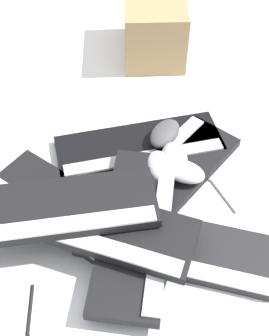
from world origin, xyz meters
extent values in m
plane|color=white|center=(0.00, 0.00, 0.00)|extent=(3.20, 3.20, 0.00)
cube|color=black|center=(0.08, -0.01, 0.01)|extent=(0.43, 0.40, 0.02)
cube|color=silver|center=(0.04, 0.04, 0.03)|extent=(0.34, 0.30, 0.01)
cube|color=black|center=(0.02, 0.12, 0.01)|extent=(0.45, 0.17, 0.02)
cube|color=#B2B5BA|center=(0.02, 0.06, 0.03)|extent=(0.42, 0.06, 0.01)
cube|color=black|center=(-0.18, -0.07, 0.01)|extent=(0.41, 0.42, 0.02)
cube|color=silver|center=(-0.22, -0.10, 0.03)|extent=(0.31, 0.33, 0.01)
cube|color=#232326|center=(0.04, -0.20, 0.01)|extent=(0.46, 0.32, 0.02)
cube|color=silver|center=(0.02, -0.25, 0.03)|extent=(0.39, 0.21, 0.01)
cube|color=black|center=(-0.04, -0.16, 0.04)|extent=(0.28, 0.46, 0.02)
cube|color=silver|center=(0.02, -0.18, 0.06)|extent=(0.16, 0.41, 0.01)
cube|color=black|center=(-0.13, -0.15, 0.07)|extent=(0.46, 0.34, 0.02)
cube|color=silver|center=(-0.15, -0.20, 0.09)|extent=(0.38, 0.24, 0.01)
cube|color=black|center=(-0.21, -0.12, 0.10)|extent=(0.44, 0.16, 0.02)
cube|color=silver|center=(-0.21, -0.17, 0.12)|extent=(0.42, 0.05, 0.01)
ellipsoid|color=#4C4C51|center=(0.09, 0.11, 0.05)|extent=(0.12, 0.13, 0.04)
ellipsoid|color=silver|center=(0.05, 0.00, 0.05)|extent=(0.07, 0.11, 0.04)
ellipsoid|color=#B7B7BC|center=(0.09, 0.02, 0.05)|extent=(0.08, 0.12, 0.04)
ellipsoid|color=silver|center=(0.11, -0.02, 0.05)|extent=(0.13, 0.12, 0.04)
ellipsoid|color=silver|center=(-0.12, -0.05, 0.05)|extent=(0.10, 0.13, 0.04)
cylinder|color=black|center=(-0.28, -0.29, 0.00)|extent=(0.02, 0.10, 0.01)
sphere|color=black|center=(-0.28, -0.24, 0.00)|extent=(0.01, 0.01, 0.01)
sphere|color=black|center=(-0.29, -0.34, 0.00)|extent=(0.01, 0.01, 0.01)
cylinder|color=#59595B|center=(0.19, -0.08, 0.00)|extent=(0.04, 0.10, 0.01)
cylinder|color=#59595B|center=(0.15, 0.01, 0.00)|extent=(0.07, 0.08, 0.01)
cylinder|color=#59595B|center=(0.11, 0.07, 0.00)|extent=(0.03, 0.05, 0.01)
cylinder|color=#59595B|center=(0.08, 0.12, 0.00)|extent=(0.04, 0.06, 0.01)
cylinder|color=#59595B|center=(0.03, 0.16, 0.00)|extent=(0.07, 0.03, 0.01)
cylinder|color=#59595B|center=(-0.04, 0.16, 0.00)|extent=(0.06, 0.03, 0.01)
sphere|color=#59595B|center=(0.21, -0.13, 0.00)|extent=(0.01, 0.01, 0.01)
sphere|color=#59595B|center=(0.18, -0.03, 0.00)|extent=(0.01, 0.01, 0.01)
sphere|color=#59595B|center=(0.12, 0.05, 0.00)|extent=(0.01, 0.01, 0.01)
sphere|color=#59595B|center=(0.09, 0.10, 0.00)|extent=(0.01, 0.01, 0.01)
sphere|color=#59595B|center=(0.06, 0.15, 0.00)|extent=(0.01, 0.01, 0.01)
sphere|color=#59595B|center=(-0.01, 0.18, 0.00)|extent=(0.01, 0.01, 0.01)
sphere|color=#59595B|center=(-0.06, 0.15, 0.00)|extent=(0.01, 0.01, 0.01)
cube|color=tan|center=(0.15, 0.55, 0.09)|extent=(0.23, 0.29, 0.19)
camera|label=1|loc=(-0.15, -0.73, 0.92)|focal=50.00mm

